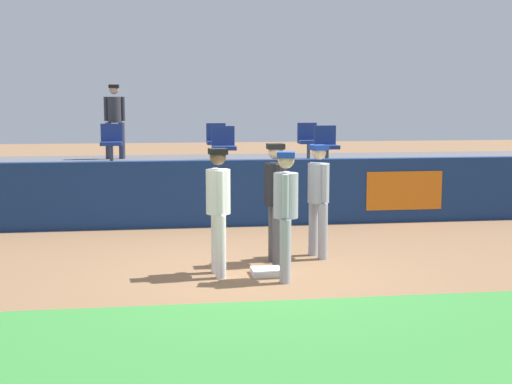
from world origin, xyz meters
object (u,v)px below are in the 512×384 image
seat_back_left (111,140)px  spectator_hooded (115,116)px  first_base (267,272)px  seat_back_right (308,139)px  seat_front_center (224,144)px  player_fielder_home (218,203)px  player_umpire (275,195)px  player_runner_visitor (286,206)px  player_coach_visitor (318,193)px  seat_front_right (326,143)px  seat_back_center (216,139)px

seat_back_left → spectator_hooded: spectator_hooded is taller
first_base → spectator_hooded: (-2.35, 7.72, 1.93)m
seat_back_right → seat_front_center: same height
player_fielder_home → seat_back_right: size_ratio=2.04×
player_umpire → player_fielder_home: bearing=-57.6°
player_runner_visitor → player_umpire: size_ratio=0.97×
first_base → seat_back_right: size_ratio=0.48×
player_runner_visitor → player_umpire: (0.03, 0.98, 0.03)m
seat_back_right → seat_back_left: (-4.52, 0.00, 0.00)m
player_coach_visitor → spectator_hooded: bearing=-169.1°
player_fielder_home → seat_front_right: size_ratio=2.04×
seat_back_center → spectator_hooded: (-2.32, 0.63, 0.53)m
seat_front_right → seat_back_left: size_ratio=1.00×
player_runner_visitor → seat_back_center: (-0.23, 7.41, 0.46)m
seat_back_right → seat_front_right: (-0.01, -1.80, 0.00)m
player_coach_visitor → seat_back_right: (1.18, 6.12, 0.46)m
player_runner_visitor → spectator_hooded: size_ratio=0.98×
spectator_hooded → seat_back_left: bearing=85.7°
player_fielder_home → seat_front_center: size_ratio=2.04×
first_base → seat_back_left: 7.62m
seat_back_right → spectator_hooded: (-4.47, 0.63, 0.53)m
seat_front_center → seat_back_center: bearing=89.5°
seat_back_right → player_umpire: bearing=-106.3°
first_base → seat_back_right: (2.11, 7.09, 1.40)m
player_fielder_home → player_runner_visitor: size_ratio=1.01×
player_coach_visitor → seat_back_center: 6.22m
player_coach_visitor → seat_back_left: 6.99m
first_base → seat_back_center: 7.23m
first_base → player_runner_visitor: size_ratio=0.24×
player_fielder_home → seat_back_center: bearing=169.6°
seat_back_left → player_runner_visitor: bearing=-70.6°
first_base → seat_back_left: bearing=108.8°
player_umpire → spectator_hooded: bearing=-161.4°
first_base → player_runner_visitor: (0.20, -0.33, 0.94)m
player_fielder_home → seat_back_right: 7.56m
player_runner_visitor → seat_back_left: bearing=-148.4°
seat_front_center → seat_front_right: bearing=-0.0°
player_umpire → seat_front_right: seat_front_right is taller
seat_back_center → seat_front_center: 1.80m
first_base → player_umpire: size_ratio=0.23×
player_fielder_home → player_coach_visitor: player_fielder_home is taller
player_fielder_home → player_runner_visitor: bearing=59.5°
seat_back_center → seat_front_right: (2.14, -1.80, 0.00)m
player_runner_visitor → player_coach_visitor: (0.74, 1.29, 0.00)m
player_coach_visitor → seat_front_right: 4.50m
spectator_hooded → player_umpire: bearing=110.8°
first_base → seat_back_left: seat_back_left is taller
player_fielder_home → seat_back_left: 7.26m
player_coach_visitor → player_umpire: player_umpire is taller
player_coach_visitor → seat_back_left: seat_back_left is taller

